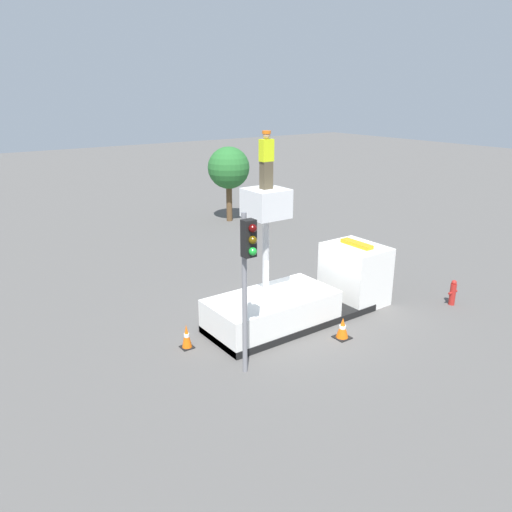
% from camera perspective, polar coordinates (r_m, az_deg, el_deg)
% --- Properties ---
extents(ground_plane, '(120.00, 120.00, 0.00)m').
position_cam_1_polar(ground_plane, '(17.72, 4.07, -7.41)').
color(ground_plane, '#565451').
extents(bucket_truck, '(7.04, 2.30, 4.82)m').
position_cam_1_polar(bucket_truck, '(17.71, 5.67, -4.22)').
color(bucket_truck, black).
rests_on(bucket_truck, ground).
extents(worker, '(0.40, 0.26, 1.75)m').
position_cam_1_polar(worker, '(15.38, 1.19, 10.91)').
color(worker, brown).
rests_on(worker, bucket_truck).
extents(traffic_light_pole, '(0.34, 0.57, 4.70)m').
position_cam_1_polar(traffic_light_pole, '(13.23, -0.98, -0.87)').
color(traffic_light_pole, gray).
rests_on(traffic_light_pole, ground).
extents(fire_hydrant, '(0.47, 0.23, 0.98)m').
position_cam_1_polar(fire_hydrant, '(20.18, 21.57, -3.91)').
color(fire_hydrant, '#B2231E').
rests_on(fire_hydrant, ground).
extents(traffic_cone_rear, '(0.39, 0.39, 0.79)m').
position_cam_1_polar(traffic_cone_rear, '(15.95, -7.94, -9.13)').
color(traffic_cone_rear, black).
rests_on(traffic_cone_rear, ground).
extents(traffic_cone_curbside, '(0.50, 0.50, 0.72)m').
position_cam_1_polar(traffic_cone_curbside, '(16.64, 9.86, -8.15)').
color(traffic_cone_curbside, black).
rests_on(traffic_cone_curbside, ground).
extents(tree_left_bg, '(2.52, 2.52, 4.54)m').
position_cam_1_polar(tree_left_bg, '(30.53, -3.14, 9.97)').
color(tree_left_bg, brown).
rests_on(tree_left_bg, ground).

